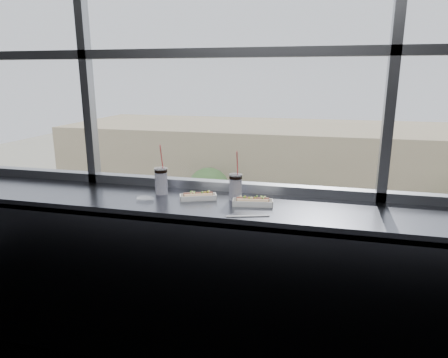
% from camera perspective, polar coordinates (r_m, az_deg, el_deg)
% --- Properties ---
extents(wall_back_lower, '(6.00, 0.00, 6.00)m').
position_cam_1_polar(wall_back_lower, '(2.94, 0.20, -11.91)').
color(wall_back_lower, black).
rests_on(wall_back_lower, ground).
extents(window_glass, '(6.00, 0.00, 6.00)m').
position_cam_1_polar(window_glass, '(2.69, 0.35, 23.97)').
color(window_glass, silver).
rests_on(window_glass, ground).
extents(window_mullions, '(6.00, 0.08, 2.40)m').
position_cam_1_polar(window_mullions, '(2.67, 0.24, 24.04)').
color(window_mullions, gray).
rests_on(window_mullions, ground).
extents(counter, '(6.00, 0.55, 0.06)m').
position_cam_1_polar(counter, '(2.49, -1.30, -3.92)').
color(counter, slate).
rests_on(counter, ground).
extents(counter_fascia, '(6.00, 0.04, 1.04)m').
position_cam_1_polar(counter_fascia, '(2.49, -2.84, -17.17)').
color(counter_fascia, slate).
rests_on(counter_fascia, ground).
extents(hotdog_tray_left, '(0.24, 0.16, 0.06)m').
position_cam_1_polar(hotdog_tray_left, '(2.53, -3.71, -2.46)').
color(hotdog_tray_left, white).
rests_on(hotdog_tray_left, counter).
extents(hotdog_tray_right, '(0.25, 0.12, 0.06)m').
position_cam_1_polar(hotdog_tray_right, '(2.41, 4.13, -3.24)').
color(hotdog_tray_right, white).
rests_on(hotdog_tray_right, counter).
extents(soda_cup_left, '(0.09, 0.09, 0.33)m').
position_cam_1_polar(soda_cup_left, '(2.66, -8.97, -0.07)').
color(soda_cup_left, white).
rests_on(soda_cup_left, counter).
extents(soda_cup_right, '(0.09, 0.09, 0.32)m').
position_cam_1_polar(soda_cup_right, '(2.50, 1.67, -0.98)').
color(soda_cup_right, white).
rests_on(soda_cup_right, counter).
extents(loose_straw, '(0.23, 0.08, 0.01)m').
position_cam_1_polar(loose_straw, '(2.23, 3.45, -5.31)').
color(loose_straw, white).
rests_on(loose_straw, counter).
extents(wrapper, '(0.11, 0.08, 0.03)m').
position_cam_1_polar(wrapper, '(2.56, -11.20, -2.70)').
color(wrapper, silver).
rests_on(wrapper, counter).
extents(plaza_ground, '(120.00, 120.00, 0.00)m').
position_cam_1_polar(plaza_ground, '(47.82, 12.72, -1.41)').
color(plaza_ground, '#B1AD96').
rests_on(plaza_ground, ground).
extents(street_asphalt, '(80.00, 10.00, 0.06)m').
position_cam_1_polar(street_asphalt, '(25.96, 11.16, -15.37)').
color(street_asphalt, black).
rests_on(street_asphalt, plaza_ground).
extents(far_sidewalk, '(80.00, 6.00, 0.04)m').
position_cam_1_polar(far_sidewalk, '(33.15, 11.93, -8.56)').
color(far_sidewalk, '#B1AD96').
rests_on(far_sidewalk, plaza_ground).
extents(far_building, '(50.00, 14.00, 8.00)m').
position_cam_1_polar(far_building, '(41.52, 12.80, 1.87)').
color(far_building, tan).
rests_on(far_building, plaza_ground).
extents(car_near_a, '(2.67, 5.97, 1.96)m').
position_cam_1_polar(car_near_a, '(26.95, -23.81, -12.80)').
color(car_near_a, '#AFAFCA').
rests_on(car_near_a, street_asphalt).
extents(car_near_c, '(2.89, 5.99, 1.94)m').
position_cam_1_polar(car_near_c, '(22.02, 10.11, -18.19)').
color(car_near_c, brown).
rests_on(car_near_c, street_asphalt).
extents(car_far_b, '(2.81, 5.98, 1.94)m').
position_cam_1_polar(car_far_b, '(29.20, 18.34, -10.13)').
color(car_far_b, brown).
rests_on(car_far_b, street_asphalt).
extents(car_far_a, '(3.25, 6.25, 1.99)m').
position_cam_1_polar(car_far_a, '(30.77, -6.38, -8.10)').
color(car_far_a, black).
rests_on(car_far_a, street_asphalt).
extents(pedestrian_b, '(0.82, 0.61, 1.84)m').
position_cam_1_polar(pedestrian_b, '(32.68, 12.97, -7.19)').
color(pedestrian_b, '#66605B').
rests_on(pedestrian_b, far_sidewalk).
extents(pedestrian_a, '(0.74, 0.99, 2.23)m').
position_cam_1_polar(pedestrian_a, '(32.59, 2.49, -6.51)').
color(pedestrian_a, '#66605B').
rests_on(pedestrian_a, far_sidewalk).
extents(pedestrian_d, '(0.97, 0.72, 2.17)m').
position_cam_1_polar(pedestrian_d, '(33.87, 25.65, -7.22)').
color(pedestrian_d, '#66605B').
rests_on(pedestrian_d, far_sidewalk).
extents(pedestrian_c, '(0.61, 0.82, 1.84)m').
position_cam_1_polar(pedestrian_c, '(32.74, 23.22, -8.00)').
color(pedestrian_c, '#66605B').
rests_on(pedestrian_c, far_sidewalk).
extents(tree_left, '(3.54, 3.54, 5.53)m').
position_cam_1_polar(tree_left, '(33.11, -2.21, -1.42)').
color(tree_left, '#47382B').
rests_on(tree_left, far_sidewalk).
extents(tree_center, '(2.72, 2.72, 4.25)m').
position_cam_1_polar(tree_center, '(32.15, 12.07, -3.85)').
color(tree_center, '#47382B').
rests_on(tree_center, far_sidewalk).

